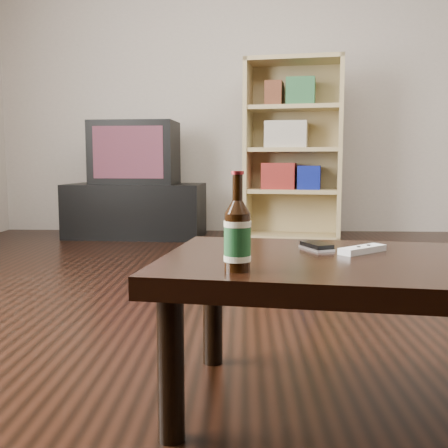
{
  "coord_description": "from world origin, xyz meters",
  "views": [
    {
      "loc": [
        -0.25,
        -1.9,
        0.64
      ],
      "look_at": [
        -0.3,
        -0.74,
        0.5
      ],
      "focal_mm": 42.0,
      "sensor_mm": 36.0,
      "label": 1
    }
  ],
  "objects_px": {
    "tv": "(135,153)",
    "beer_bottle": "(237,236)",
    "tv_stand": "(136,210)",
    "remote": "(362,250)",
    "coffee_table": "(371,279)",
    "bookshelf": "(292,146)",
    "phone": "(317,246)"
  },
  "relations": [
    {
      "from": "phone",
      "to": "bookshelf",
      "type": "bearing_deg",
      "value": 63.12
    },
    {
      "from": "tv_stand",
      "to": "remote",
      "type": "bearing_deg",
      "value": -64.28
    },
    {
      "from": "tv",
      "to": "coffee_table",
      "type": "height_order",
      "value": "tv"
    },
    {
      "from": "tv_stand",
      "to": "tv",
      "type": "bearing_deg",
      "value": -90.0
    },
    {
      "from": "tv_stand",
      "to": "beer_bottle",
      "type": "xyz_separation_m",
      "value": [
        0.91,
        -3.31,
        0.25
      ]
    },
    {
      "from": "bookshelf",
      "to": "coffee_table",
      "type": "bearing_deg",
      "value": -82.03
    },
    {
      "from": "remote",
      "to": "phone",
      "type": "bearing_deg",
      "value": -154.29
    },
    {
      "from": "tv_stand",
      "to": "beer_bottle",
      "type": "relative_size",
      "value": 5.13
    },
    {
      "from": "remote",
      "to": "bookshelf",
      "type": "bearing_deg",
      "value": 138.19
    },
    {
      "from": "coffee_table",
      "to": "beer_bottle",
      "type": "bearing_deg",
      "value": -155.09
    },
    {
      "from": "coffee_table",
      "to": "phone",
      "type": "height_order",
      "value": "phone"
    },
    {
      "from": "tv_stand",
      "to": "phone",
      "type": "height_order",
      "value": "tv_stand"
    },
    {
      "from": "beer_bottle",
      "to": "coffee_table",
      "type": "bearing_deg",
      "value": 24.91
    },
    {
      "from": "bookshelf",
      "to": "phone",
      "type": "bearing_deg",
      "value": -84.39
    },
    {
      "from": "beer_bottle",
      "to": "remote",
      "type": "relative_size",
      "value": 1.53
    },
    {
      "from": "tv",
      "to": "bookshelf",
      "type": "distance_m",
      "value": 1.34
    },
    {
      "from": "tv",
      "to": "bookshelf",
      "type": "relative_size",
      "value": 0.49
    },
    {
      "from": "bookshelf",
      "to": "tv",
      "type": "bearing_deg",
      "value": -170.27
    },
    {
      "from": "tv",
      "to": "beer_bottle",
      "type": "distance_m",
      "value": 3.44
    },
    {
      "from": "tv_stand",
      "to": "tv",
      "type": "relative_size",
      "value": 1.57
    },
    {
      "from": "tv",
      "to": "beer_bottle",
      "type": "xyz_separation_m",
      "value": [
        0.91,
        -3.31,
        -0.24
      ]
    },
    {
      "from": "phone",
      "to": "coffee_table",
      "type": "bearing_deg",
      "value": -72.42
    },
    {
      "from": "coffee_table",
      "to": "remote",
      "type": "relative_size",
      "value": 7.82
    },
    {
      "from": "remote",
      "to": "coffee_table",
      "type": "bearing_deg",
      "value": -37.19
    },
    {
      "from": "beer_bottle",
      "to": "phone",
      "type": "height_order",
      "value": "beer_bottle"
    },
    {
      "from": "tv",
      "to": "remote",
      "type": "bearing_deg",
      "value": -64.28
    },
    {
      "from": "tv_stand",
      "to": "tv",
      "type": "xyz_separation_m",
      "value": [
        -0.0,
        -0.0,
        0.49
      ]
    },
    {
      "from": "beer_bottle",
      "to": "tv_stand",
      "type": "bearing_deg",
      "value": 105.43
    },
    {
      "from": "beer_bottle",
      "to": "bookshelf",
      "type": "bearing_deg",
      "value": 82.72
    },
    {
      "from": "bookshelf",
      "to": "coffee_table",
      "type": "distance_m",
      "value": 3.19
    },
    {
      "from": "tv_stand",
      "to": "coffee_table",
      "type": "height_order",
      "value": "tv_stand"
    },
    {
      "from": "bookshelf",
      "to": "remote",
      "type": "relative_size",
      "value": 10.2
    }
  ]
}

